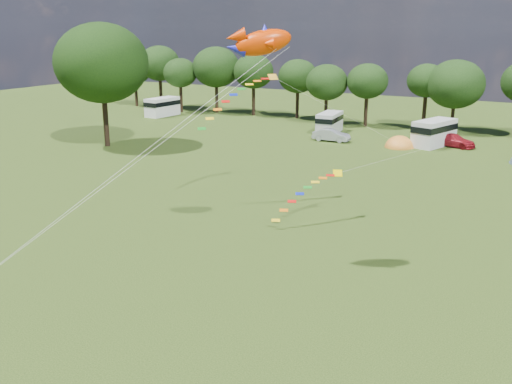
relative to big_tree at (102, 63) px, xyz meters
The scene contains 12 objects.
ground_plane 42.02m from the big_tree, 43.03° to the right, with size 180.00×180.00×0.00m, color black.
tree_line 44.52m from the big_tree, 37.40° to the left, with size 102.98×10.98×10.27m.
big_tree is the anchor object (origin of this frame).
car_b 26.70m from the big_tree, 35.18° to the left, with size 1.50×4.02×1.42m, color #9DA1A6.
car_c 39.19m from the big_tree, 28.55° to the left, with size 1.98×4.71×1.41m, color #A41A25.
campervan_a 23.55m from the big_tree, 112.20° to the left, with size 2.78×5.64×2.68m.
campervan_b 28.05m from the big_tree, 46.90° to the left, with size 2.66×5.29×2.50m.
campervan_c 37.05m from the big_tree, 29.32° to the left, with size 4.11×6.33×2.87m.
tent_orange 33.53m from the big_tree, 27.86° to the left, with size 3.20×3.51×2.50m.
fish_kite 36.77m from the big_tree, 33.99° to the right, with size 3.44×2.70×1.88m.
streamer_kite_b 25.73m from the big_tree, 23.61° to the right, with size 4.36×4.76×3.83m.
streamer_kite_c 33.32m from the big_tree, 22.42° to the right, with size 3.21×4.90×2.81m.
Camera 1 is at (14.67, -18.42, 12.81)m, focal length 40.00 mm.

